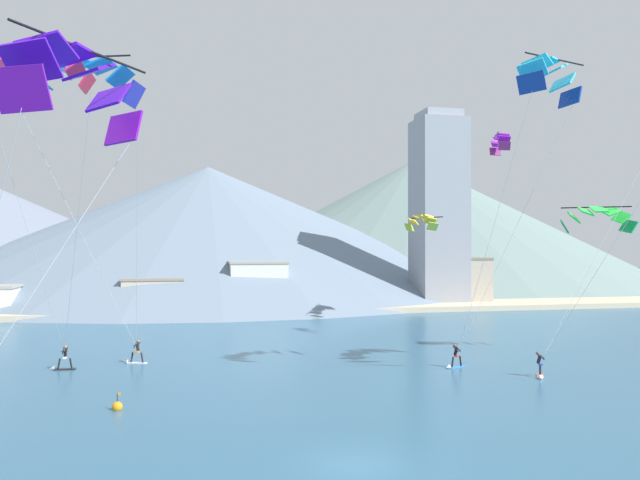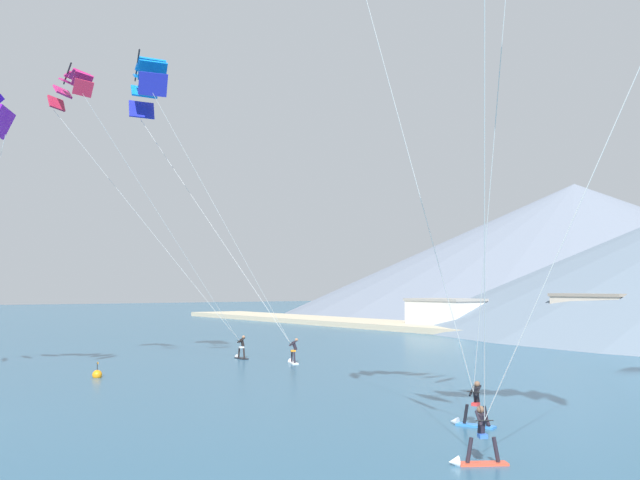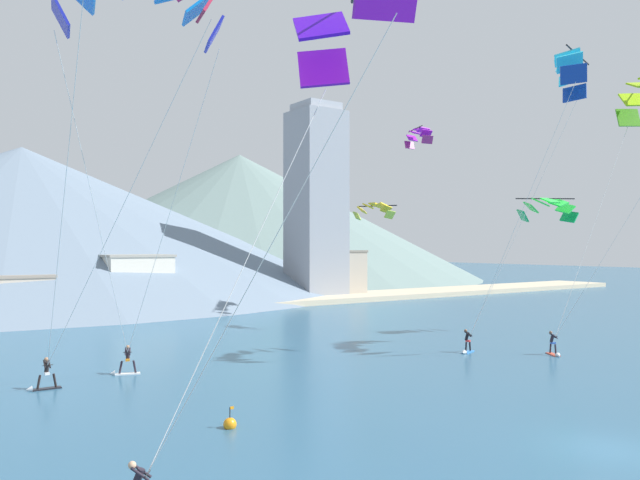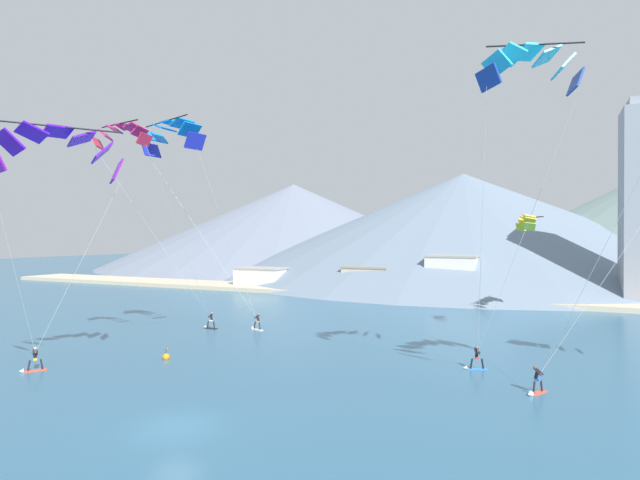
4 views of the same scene
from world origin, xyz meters
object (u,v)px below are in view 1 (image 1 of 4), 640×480
(kitesurfer_near_trail, at_px, (135,356))
(parafoil_kite_distant_high_outer, at_px, (422,221))
(parafoil_kite_far_right, at_px, (40,71))
(parafoil_kite_far_left, at_px, (547,78))
(parafoil_kite_distant_low_drift, at_px, (500,142))
(race_marker_buoy, at_px, (117,407))
(kitesurfer_near_lead, at_px, (540,370))
(parafoil_kite_distant_mid_solo, at_px, (598,217))
(kitesurfer_far_right, at_px, (62,362))
(parafoil_kite_near_trail, at_px, (79,78))
(kitesurfer_far_left, at_px, (454,361))
(parafoil_kite_mid_center, at_px, (73,81))

(kitesurfer_near_trail, distance_m, parafoil_kite_distant_high_outer, 28.55)
(parafoil_kite_distant_high_outer, bearing_deg, parafoil_kite_far_right, -143.57)
(parafoil_kite_far_left, bearing_deg, parafoil_kite_distant_low_drift, 68.03)
(race_marker_buoy, bearing_deg, kitesurfer_near_lead, 5.90)
(parafoil_kite_far_right, relative_size, race_marker_buoy, 16.97)
(parafoil_kite_distant_mid_solo, bearing_deg, kitesurfer_near_lead, -143.34)
(kitesurfer_near_trail, height_order, parafoil_kite_far_left, parafoil_kite_far_left)
(kitesurfer_near_lead, relative_size, kitesurfer_near_trail, 0.99)
(parafoil_kite_distant_low_drift, relative_size, parafoil_kite_distant_mid_solo, 0.75)
(kitesurfer_far_right, distance_m, race_marker_buoy, 13.04)
(kitesurfer_far_right, relative_size, parafoil_kite_near_trail, 0.10)
(parafoil_kite_distant_high_outer, distance_m, parafoil_kite_distant_mid_solo, 15.38)
(kitesurfer_far_right, xyz_separation_m, parafoil_kite_distant_high_outer, (30.30, 8.82, 10.56))
(parafoil_kite_distant_low_drift, bearing_deg, kitesurfer_near_trail, -160.55)
(kitesurfer_far_left, xyz_separation_m, race_marker_buoy, (-22.31, -6.98, -0.35))
(parafoil_kite_mid_center, height_order, race_marker_buoy, parafoil_kite_mid_center)
(kitesurfer_near_lead, relative_size, parafoil_kite_far_left, 0.09)
(kitesurfer_far_right, bearing_deg, parafoil_kite_distant_high_outer, 16.22)
(kitesurfer_near_lead, relative_size, parafoil_kite_near_trail, 0.10)
(parafoil_kite_far_right, height_order, race_marker_buoy, parafoil_kite_far_right)
(race_marker_buoy, bearing_deg, parafoil_kite_far_left, 2.69)
(kitesurfer_far_right, xyz_separation_m, parafoil_kite_far_right, (1.22, -12.65, 17.15))
(kitesurfer_far_left, relative_size, parafoil_kite_distant_low_drift, 0.39)
(parafoil_kite_mid_center, relative_size, parafoil_kite_distant_high_outer, 3.49)
(kitesurfer_near_trail, relative_size, race_marker_buoy, 1.75)
(parafoil_kite_far_right, height_order, parafoil_kite_distant_low_drift, parafoil_kite_distant_low_drift)
(parafoil_kite_far_right, relative_size, parafoil_kite_distant_low_drift, 3.87)
(parafoil_kite_mid_center, height_order, parafoil_kite_far_right, parafoil_kite_far_right)
(parafoil_kite_distant_high_outer, height_order, parafoil_kite_distant_mid_solo, parafoil_kite_distant_mid_solo)
(parafoil_kite_distant_high_outer, distance_m, race_marker_buoy, 34.55)
(parafoil_kite_distant_mid_solo, xyz_separation_m, race_marker_buoy, (-36.00, -9.81, -10.92))
(parafoil_kite_near_trail, height_order, parafoil_kite_mid_center, parafoil_kite_near_trail)
(kitesurfer_near_trail, bearing_deg, kitesurfer_far_right, -163.00)
(parafoil_kite_distant_low_drift, bearing_deg, parafoil_kite_near_trail, -149.84)
(kitesurfer_far_left, relative_size, parafoil_kite_distant_high_outer, 0.41)
(parafoil_kite_mid_center, bearing_deg, parafoil_kite_far_left, 20.37)
(parafoil_kite_mid_center, height_order, parafoil_kite_distant_low_drift, parafoil_kite_distant_low_drift)
(kitesurfer_near_trail, height_order, race_marker_buoy, kitesurfer_near_trail)
(kitesurfer_near_trail, height_order, kitesurfer_far_left, kitesurfer_near_trail)
(parafoil_kite_far_left, relative_size, parafoil_kite_distant_mid_solo, 3.24)
(parafoil_kite_far_right, bearing_deg, parafoil_kite_distant_high_outer, 36.43)
(kitesurfer_near_lead, height_order, race_marker_buoy, kitesurfer_near_lead)
(parafoil_kite_distant_low_drift, bearing_deg, kitesurfer_far_left, -125.85)
(kitesurfer_far_left, xyz_separation_m, parafoil_kite_mid_center, (-23.07, -15.76, 14.68))
(parafoil_kite_near_trail, distance_m, parafoil_kite_distant_high_outer, 33.52)
(parafoil_kite_near_trail, relative_size, parafoil_kite_distant_mid_solo, 3.05)
(parafoil_kite_distant_high_outer, xyz_separation_m, parafoil_kite_distant_low_drift, (11.06, 5.56, 8.83))
(parafoil_kite_near_trail, bearing_deg, parafoil_kite_far_right, -105.30)
(parafoil_kite_distant_low_drift, height_order, parafoil_kite_distant_mid_solo, parafoil_kite_distant_low_drift)
(parafoil_kite_far_right, xyz_separation_m, race_marker_buoy, (3.79, 0.62, -17.51))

